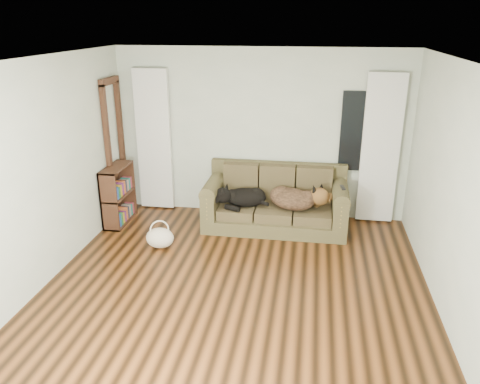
# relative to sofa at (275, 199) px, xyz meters

# --- Properties ---
(floor) EXTENTS (5.00, 5.00, 0.00)m
(floor) POSITION_rel_sofa_xyz_m (-0.30, -1.97, -0.45)
(floor) COLOR black
(floor) RESTS_ON ground
(ceiling) EXTENTS (5.00, 5.00, 0.00)m
(ceiling) POSITION_rel_sofa_xyz_m (-0.30, -1.97, 2.15)
(ceiling) COLOR white
(ceiling) RESTS_ON ground
(wall_back) EXTENTS (4.50, 0.04, 2.60)m
(wall_back) POSITION_rel_sofa_xyz_m (-0.30, 0.53, 0.85)
(wall_back) COLOR beige
(wall_back) RESTS_ON ground
(wall_left) EXTENTS (0.04, 5.00, 2.60)m
(wall_left) POSITION_rel_sofa_xyz_m (-2.55, -1.97, 0.85)
(wall_left) COLOR beige
(wall_left) RESTS_ON ground
(wall_right) EXTENTS (0.04, 5.00, 2.60)m
(wall_right) POSITION_rel_sofa_xyz_m (1.95, -1.97, 0.85)
(wall_right) COLOR beige
(wall_right) RESTS_ON ground
(curtain_left) EXTENTS (0.55, 0.08, 2.25)m
(curtain_left) POSITION_rel_sofa_xyz_m (-2.00, 0.45, 0.70)
(curtain_left) COLOR white
(curtain_left) RESTS_ON ground
(curtain_right) EXTENTS (0.55, 0.08, 2.25)m
(curtain_right) POSITION_rel_sofa_xyz_m (1.50, 0.45, 0.70)
(curtain_right) COLOR white
(curtain_right) RESTS_ON ground
(window_pane) EXTENTS (0.50, 0.03, 1.20)m
(window_pane) POSITION_rel_sofa_xyz_m (1.15, 0.50, 0.95)
(window_pane) COLOR black
(window_pane) RESTS_ON wall_back
(door_casing) EXTENTS (0.07, 0.60, 2.10)m
(door_casing) POSITION_rel_sofa_xyz_m (-2.50, 0.07, 0.60)
(door_casing) COLOR #321B0F
(door_casing) RESTS_ON ground
(sofa) EXTENTS (2.10, 0.91, 0.86)m
(sofa) POSITION_rel_sofa_xyz_m (0.00, 0.00, 0.00)
(sofa) COLOR #3C3324
(sofa) RESTS_ON floor
(dog_black_lab) EXTENTS (0.65, 0.47, 0.27)m
(dog_black_lab) POSITION_rel_sofa_xyz_m (-0.48, -0.09, 0.03)
(dog_black_lab) COLOR black
(dog_black_lab) RESTS_ON sofa
(dog_shepherd) EXTENTS (0.89, 0.79, 0.32)m
(dog_shepherd) POSITION_rel_sofa_xyz_m (0.29, -0.08, 0.04)
(dog_shepherd) COLOR black
(dog_shepherd) RESTS_ON sofa
(tv_remote) EXTENTS (0.08, 0.20, 0.02)m
(tv_remote) POSITION_rel_sofa_xyz_m (0.96, -0.13, 0.28)
(tv_remote) COLOR black
(tv_remote) RESTS_ON sofa
(tote_bag) EXTENTS (0.43, 0.36, 0.28)m
(tote_bag) POSITION_rel_sofa_xyz_m (-1.51, -0.95, -0.29)
(tote_bag) COLOR beige
(tote_bag) RESTS_ON floor
(bookshelf) EXTENTS (0.33, 0.74, 0.90)m
(bookshelf) POSITION_rel_sofa_xyz_m (-2.39, -0.22, 0.05)
(bookshelf) COLOR #321B0F
(bookshelf) RESTS_ON floor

